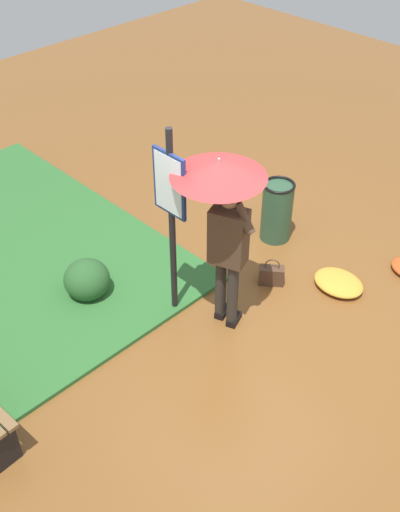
{
  "coord_description": "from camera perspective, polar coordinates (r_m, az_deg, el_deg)",
  "views": [
    {
      "loc": [
        -3.22,
        3.92,
        4.94
      ],
      "look_at": [
        0.42,
        0.31,
        0.85
      ],
      "focal_mm": 43.23,
      "sensor_mm": 36.0,
      "label": 1
    }
  ],
  "objects": [
    {
      "name": "person_with_umbrella",
      "position": [
        6.11,
        2.14,
        4.88
      ],
      "size": [
        0.96,
        0.96,
        2.04
      ],
      "color": "#2D2823",
      "rests_on": "ground_plane"
    },
    {
      "name": "trash_bin",
      "position": [
        8.07,
        7.13,
        4.16
      ],
      "size": [
        0.42,
        0.42,
        0.83
      ],
      "color": "#2D5138",
      "rests_on": "ground_plane"
    },
    {
      "name": "ground_plane",
      "position": [
        7.08,
        4.21,
        -5.82
      ],
      "size": [
        18.0,
        18.0,
        0.0
      ],
      "primitive_type": "plane",
      "color": "brown"
    },
    {
      "name": "shrub_cluster",
      "position": [
        7.35,
        -10.45,
        -2.07
      ],
      "size": [
        0.59,
        0.54,
        0.49
      ],
      "color": "#285628",
      "rests_on": "ground_plane"
    },
    {
      "name": "leaf_pile_by_bench",
      "position": [
        7.6,
        12.7,
        -2.42
      ],
      "size": [
        0.62,
        0.5,
        0.14
      ],
      "color": "gold",
      "rests_on": "ground_plane"
    },
    {
      "name": "info_sign_post",
      "position": [
        6.29,
        -2.73,
        4.74
      ],
      "size": [
        0.44,
        0.07,
        2.3
      ],
      "color": "black",
      "rests_on": "ground_plane"
    },
    {
      "name": "handbag",
      "position": [
        7.48,
        6.62,
        -1.76
      ],
      "size": [
        0.32,
        0.3,
        0.37
      ],
      "color": "#4C3323",
      "rests_on": "ground_plane"
    }
  ]
}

